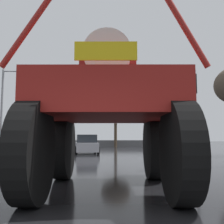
{
  "coord_description": "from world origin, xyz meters",
  "views": [
    {
      "loc": [
        0.36,
        -2.17,
        1.32
      ],
      "look_at": [
        0.77,
        8.12,
        2.34
      ],
      "focal_mm": 40.74,
      "sensor_mm": 36.0,
      "label": 1
    }
  ],
  "objects_px": {
    "traffic_signal_near_right": "(194,98)",
    "streetlight_far_right": "(177,104)",
    "sedan_ahead": "(86,145)",
    "oversize_sprayer": "(108,112)",
    "bare_tree_far_center": "(116,104)",
    "streetlight_far_left": "(4,106)"
  },
  "relations": [
    {
      "from": "oversize_sprayer",
      "to": "sedan_ahead",
      "type": "bearing_deg",
      "value": 8.08
    },
    {
      "from": "traffic_signal_near_right",
      "to": "streetlight_far_right",
      "type": "relative_size",
      "value": 0.47
    },
    {
      "from": "oversize_sprayer",
      "to": "streetlight_far_right",
      "type": "xyz_separation_m",
      "value": [
        7.76,
        19.61,
        2.86
      ]
    },
    {
      "from": "oversize_sprayer",
      "to": "sedan_ahead",
      "type": "relative_size",
      "value": 1.25
    },
    {
      "from": "oversize_sprayer",
      "to": "traffic_signal_near_right",
      "type": "distance_m",
      "value": 5.54
    },
    {
      "from": "oversize_sprayer",
      "to": "traffic_signal_near_right",
      "type": "relative_size",
      "value": 1.3
    },
    {
      "from": "traffic_signal_near_right",
      "to": "streetlight_far_right",
      "type": "height_order",
      "value": "streetlight_far_right"
    },
    {
      "from": "streetlight_far_right",
      "to": "bare_tree_far_center",
      "type": "distance_m",
      "value": 9.88
    },
    {
      "from": "traffic_signal_near_right",
      "to": "streetlight_far_left",
      "type": "height_order",
      "value": "streetlight_far_left"
    },
    {
      "from": "streetlight_far_left",
      "to": "streetlight_far_right",
      "type": "height_order",
      "value": "streetlight_far_right"
    },
    {
      "from": "sedan_ahead",
      "to": "oversize_sprayer",
      "type": "bearing_deg",
      "value": 178.72
    },
    {
      "from": "traffic_signal_near_right",
      "to": "streetlight_far_right",
      "type": "xyz_separation_m",
      "value": [
        4.01,
        15.67,
        1.84
      ]
    },
    {
      "from": "streetlight_far_left",
      "to": "traffic_signal_near_right",
      "type": "bearing_deg",
      "value": -42.81
    },
    {
      "from": "oversize_sprayer",
      "to": "streetlight_far_left",
      "type": "bearing_deg",
      "value": 31.66
    },
    {
      "from": "sedan_ahead",
      "to": "streetlight_far_left",
      "type": "distance_m",
      "value": 7.96
    },
    {
      "from": "oversize_sprayer",
      "to": "streetlight_far_left",
      "type": "xyz_separation_m",
      "value": [
        -8.61,
        15.4,
        2.05
      ]
    },
    {
      "from": "sedan_ahead",
      "to": "streetlight_far_right",
      "type": "distance_m",
      "value": 11.3
    },
    {
      "from": "traffic_signal_near_right",
      "to": "streetlight_far_left",
      "type": "distance_m",
      "value": 16.89
    },
    {
      "from": "oversize_sprayer",
      "to": "bare_tree_far_center",
      "type": "distance_m",
      "value": 27.64
    },
    {
      "from": "sedan_ahead",
      "to": "bare_tree_far_center",
      "type": "bearing_deg",
      "value": -20.52
    },
    {
      "from": "oversize_sprayer",
      "to": "streetlight_far_right",
      "type": "height_order",
      "value": "streetlight_far_right"
    },
    {
      "from": "traffic_signal_near_right",
      "to": "streetlight_far_left",
      "type": "xyz_separation_m",
      "value": [
        -12.37,
        11.46,
        1.03
      ]
    }
  ]
}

